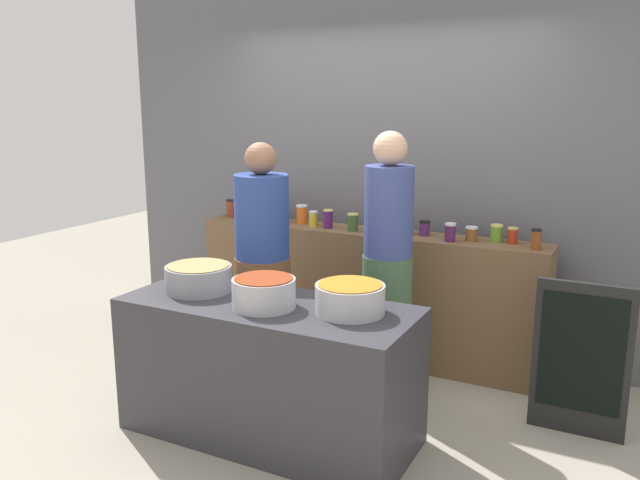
{
  "coord_description": "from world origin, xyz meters",
  "views": [
    {
      "loc": [
        1.85,
        -3.25,
        1.94
      ],
      "look_at": [
        0.0,
        0.35,
        1.05
      ],
      "focal_mm": 36.07,
      "sensor_mm": 36.0,
      "label": 1
    }
  ],
  "objects_px": {
    "preserve_jar_2": "(261,213)",
    "preserve_jar_6": "(328,219)",
    "preserve_jar_9": "(408,226)",
    "chalkboard_sign": "(581,359)",
    "preserve_jar_1": "(247,210)",
    "preserve_jar_3": "(280,214)",
    "preserve_jar_4": "(302,214)",
    "preserve_jar_14": "(513,235)",
    "preserve_jar_7": "(353,222)",
    "preserve_jar_0": "(231,208)",
    "cooking_pot_center": "(264,293)",
    "preserve_jar_12": "(471,234)",
    "cooking_pot_left": "(199,278)",
    "cook_in_cap": "(387,277)",
    "cook_with_tongs": "(263,279)",
    "preserve_jar_13": "(496,233)",
    "cooking_pot_right": "(350,299)",
    "preserve_jar_8": "(374,225)",
    "preserve_jar_15": "(536,239)",
    "preserve_jar_11": "(450,232)",
    "preserve_jar_10": "(425,228)",
    "preserve_jar_5": "(313,219)"
  },
  "relations": [
    {
      "from": "preserve_jar_0",
      "to": "preserve_jar_15",
      "type": "relative_size",
      "value": 1.06
    },
    {
      "from": "preserve_jar_13",
      "to": "preserve_jar_9",
      "type": "bearing_deg",
      "value": -176.06
    },
    {
      "from": "preserve_jar_1",
      "to": "preserve_jar_6",
      "type": "height_order",
      "value": "same"
    },
    {
      "from": "preserve_jar_10",
      "to": "preserve_jar_13",
      "type": "relative_size",
      "value": 0.91
    },
    {
      "from": "cook_with_tongs",
      "to": "preserve_jar_5",
      "type": "bearing_deg",
      "value": 92.02
    },
    {
      "from": "preserve_jar_14",
      "to": "preserve_jar_7",
      "type": "bearing_deg",
      "value": -174.57
    },
    {
      "from": "preserve_jar_2",
      "to": "cooking_pot_right",
      "type": "bearing_deg",
      "value": -43.33
    },
    {
      "from": "preserve_jar_3",
      "to": "preserve_jar_4",
      "type": "bearing_deg",
      "value": 23.31
    },
    {
      "from": "preserve_jar_4",
      "to": "cooking_pot_left",
      "type": "bearing_deg",
      "value": -87.15
    },
    {
      "from": "preserve_jar_1",
      "to": "preserve_jar_3",
      "type": "distance_m",
      "value": 0.33
    },
    {
      "from": "cook_with_tongs",
      "to": "preserve_jar_2",
      "type": "bearing_deg",
      "value": 122.9
    },
    {
      "from": "preserve_jar_8",
      "to": "preserve_jar_10",
      "type": "relative_size",
      "value": 1.14
    },
    {
      "from": "preserve_jar_12",
      "to": "chalkboard_sign",
      "type": "height_order",
      "value": "preserve_jar_12"
    },
    {
      "from": "preserve_jar_7",
      "to": "preserve_jar_12",
      "type": "relative_size",
      "value": 1.3
    },
    {
      "from": "preserve_jar_5",
      "to": "preserve_jar_12",
      "type": "bearing_deg",
      "value": 2.12
    },
    {
      "from": "cooking_pot_right",
      "to": "cook_with_tongs",
      "type": "bearing_deg",
      "value": 149.55
    },
    {
      "from": "preserve_jar_3",
      "to": "cooking_pot_center",
      "type": "xyz_separation_m",
      "value": [
        0.74,
        -1.43,
        -0.15
      ]
    },
    {
      "from": "preserve_jar_2",
      "to": "preserve_jar_3",
      "type": "distance_m",
      "value": 0.19
    },
    {
      "from": "preserve_jar_3",
      "to": "cooking_pot_center",
      "type": "bearing_deg",
      "value": -62.53
    },
    {
      "from": "preserve_jar_7",
      "to": "preserve_jar_3",
      "type": "bearing_deg",
      "value": 178.37
    },
    {
      "from": "preserve_jar_11",
      "to": "preserve_jar_7",
      "type": "bearing_deg",
      "value": 178.65
    },
    {
      "from": "preserve_jar_14",
      "to": "preserve_jar_8",
      "type": "bearing_deg",
      "value": -173.02
    },
    {
      "from": "preserve_jar_1",
      "to": "preserve_jar_15",
      "type": "relative_size",
      "value": 1.04
    },
    {
      "from": "preserve_jar_11",
      "to": "chalkboard_sign",
      "type": "xyz_separation_m",
      "value": [
        0.94,
        -0.49,
        -0.57
      ]
    },
    {
      "from": "cooking_pot_center",
      "to": "cook_in_cap",
      "type": "relative_size",
      "value": 0.2
    },
    {
      "from": "preserve_jar_0",
      "to": "preserve_jar_14",
      "type": "bearing_deg",
      "value": 1.11
    },
    {
      "from": "preserve_jar_11",
      "to": "preserve_jar_10",
      "type": "bearing_deg",
      "value": 155.27
    },
    {
      "from": "preserve_jar_8",
      "to": "cook_with_tongs",
      "type": "xyz_separation_m",
      "value": [
        -0.48,
        -0.76,
        -0.28
      ]
    },
    {
      "from": "preserve_jar_3",
      "to": "preserve_jar_4",
      "type": "xyz_separation_m",
      "value": [
        0.16,
        0.07,
        0.0
      ]
    },
    {
      "from": "cooking_pot_left",
      "to": "preserve_jar_2",
      "type": "bearing_deg",
      "value": 107.1
    },
    {
      "from": "cooking_pot_right",
      "to": "chalkboard_sign",
      "type": "bearing_deg",
      "value": 34.76
    },
    {
      "from": "preserve_jar_0",
      "to": "cook_in_cap",
      "type": "xyz_separation_m",
      "value": [
        1.62,
        -0.57,
        -0.24
      ]
    },
    {
      "from": "preserve_jar_12",
      "to": "preserve_jar_13",
      "type": "bearing_deg",
      "value": 18.93
    },
    {
      "from": "preserve_jar_9",
      "to": "cooking_pot_right",
      "type": "bearing_deg",
      "value": -83.53
    },
    {
      "from": "preserve_jar_9",
      "to": "cooking_pot_center",
      "type": "xyz_separation_m",
      "value": [
        -0.31,
        -1.48,
        -0.14
      ]
    },
    {
      "from": "preserve_jar_7",
      "to": "preserve_jar_0",
      "type": "bearing_deg",
      "value": 176.77
    },
    {
      "from": "preserve_jar_2",
      "to": "preserve_jar_6",
      "type": "relative_size",
      "value": 0.91
    },
    {
      "from": "preserve_jar_9",
      "to": "chalkboard_sign",
      "type": "xyz_separation_m",
      "value": [
        1.27,
        -0.58,
        -0.57
      ]
    },
    {
      "from": "preserve_jar_6",
      "to": "preserve_jar_15",
      "type": "distance_m",
      "value": 1.52
    },
    {
      "from": "preserve_jar_12",
      "to": "cooking_pot_left",
      "type": "height_order",
      "value": "preserve_jar_12"
    },
    {
      "from": "preserve_jar_6",
      "to": "cooking_pot_right",
      "type": "bearing_deg",
      "value": -59.02
    },
    {
      "from": "cooking_pot_left",
      "to": "cook_with_tongs",
      "type": "relative_size",
      "value": 0.24
    },
    {
      "from": "preserve_jar_15",
      "to": "cook_with_tongs",
      "type": "height_order",
      "value": "cook_with_tongs"
    },
    {
      "from": "preserve_jar_8",
      "to": "cooking_pot_right",
      "type": "distance_m",
      "value": 1.34
    },
    {
      "from": "preserve_jar_9",
      "to": "cook_with_tongs",
      "type": "distance_m",
      "value": 1.14
    },
    {
      "from": "preserve_jar_4",
      "to": "preserve_jar_13",
      "type": "relative_size",
      "value": 1.21
    },
    {
      "from": "preserve_jar_7",
      "to": "cooking_pot_center",
      "type": "bearing_deg",
      "value": -85.82
    },
    {
      "from": "preserve_jar_2",
      "to": "cook_with_tongs",
      "type": "height_order",
      "value": "cook_with_tongs"
    },
    {
      "from": "preserve_jar_12",
      "to": "cooking_pot_left",
      "type": "xyz_separation_m",
      "value": [
        -1.29,
        -1.38,
        -0.14
      ]
    },
    {
      "from": "preserve_jar_0",
      "to": "cooking_pot_center",
      "type": "distance_m",
      "value": 1.94
    }
  ]
}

